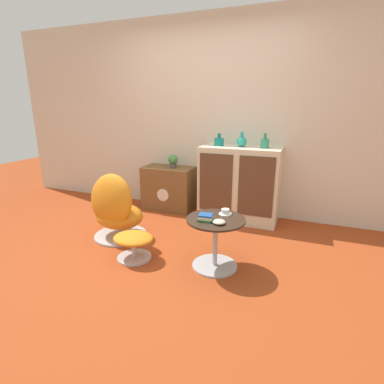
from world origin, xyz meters
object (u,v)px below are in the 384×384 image
ottoman (133,241)px  teacup (225,212)px  tv_console (169,188)px  vase_leftmost (219,141)px  book_stack (206,217)px  bowl (219,222)px  potted_plant (173,161)px  vase_inner_left (242,141)px  vase_inner_right (265,143)px  sideboard (239,184)px  coffee_table (215,239)px  egg_chair (116,209)px

ottoman → teacup: 0.95m
teacup → tv_console: bearing=134.5°
vase_leftmost → book_stack: (0.30, -1.37, -0.51)m
teacup → book_stack: (-0.12, -0.22, 0.01)m
ottoman → book_stack: 0.80m
book_stack → bowl: bearing=-11.6°
ottoman → potted_plant: 1.59m
book_stack → ottoman: bearing=-174.7°
vase_inner_left → vase_inner_right: vase_inner_left is taller
teacup → vase_inner_right: bearing=82.0°
vase_leftmost → teacup: (0.42, -1.15, -0.51)m
sideboard → teacup: 1.15m
tv_console → vase_inner_left: size_ratio=3.87×
coffee_table → potted_plant: 1.75m
vase_inner_right → potted_plant: 1.29m
sideboard → ottoman: 1.63m
vase_leftmost → book_stack: size_ratio=1.15×
tv_console → book_stack: 1.77m
tv_console → vase_inner_left: bearing=-2.3°
potted_plant → tv_console: bearing=-179.7°
bowl → vase_inner_left: bearing=95.6°
potted_plant → bowl: size_ratio=1.63×
vase_inner_right → potted_plant: bearing=178.1°
potted_plant → book_stack: size_ratio=1.34×
vase_inner_left → ottoman: bearing=-116.7°
sideboard → teacup: sideboard is taller
sideboard → vase_leftmost: 0.61m
egg_chair → potted_plant: potted_plant is taller
coffee_table → tv_console: bearing=130.1°
coffee_table → vase_leftmost: bearing=105.9°
book_stack → potted_plant: bearing=124.6°
sideboard → bowl: 1.40m
ottoman → vase_leftmost: vase_leftmost is taller
vase_inner_left → bowl: size_ratio=1.67×
tv_console → bowl: 1.87m
egg_chair → ottoman: size_ratio=1.92×
sideboard → vase_inner_right: bearing=0.8°
sideboard → coffee_table: (0.08, -1.28, -0.20)m
book_stack → bowl: 0.14m
vase_leftmost → vase_inner_left: (0.29, 0.00, 0.01)m
sideboard → vase_inner_left: vase_inner_left is taller
egg_chair → teacup: bearing=-2.5°
ottoman → coffee_table: size_ratio=0.75×
tv_console → bowl: bearing=-50.6°
ottoman → vase_inner_right: bearing=54.9°
coffee_table → potted_plant: potted_plant is taller
vase_leftmost → bowl: 1.55m
tv_console → egg_chair: (-0.12, -1.13, 0.04)m
ottoman → vase_inner_left: (0.72, 1.43, 0.85)m
vase_leftmost → sideboard: bearing=-0.8°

